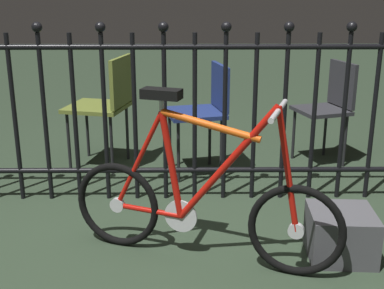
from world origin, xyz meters
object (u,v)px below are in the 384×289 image
(chair_navy, at_px, (205,106))
(chair_olive, at_px, (107,100))
(chair_charcoal, at_px, (330,102))
(display_crate, at_px, (341,234))
(bicycle, at_px, (201,203))

(chair_navy, bearing_deg, chair_olive, 167.43)
(chair_charcoal, relative_size, display_crate, 2.40)
(chair_navy, bearing_deg, chair_charcoal, 13.51)
(chair_olive, bearing_deg, display_crate, -45.36)
(chair_charcoal, xyz_separation_m, chair_olive, (-1.76, -0.07, 0.04))
(chair_olive, relative_size, display_crate, 2.58)
(chair_navy, xyz_separation_m, chair_charcoal, (1.01, 0.24, -0.03))
(bicycle, distance_m, chair_olive, 1.65)
(display_crate, bearing_deg, chair_olive, 134.64)
(chair_olive, distance_m, display_crate, 2.09)
(display_crate, bearing_deg, chair_navy, 117.97)
(bicycle, bearing_deg, display_crate, 1.87)
(bicycle, distance_m, display_crate, 0.77)
(chair_olive, xyz_separation_m, display_crate, (1.44, -1.46, -0.41))
(bicycle, height_order, chair_navy, bicycle)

